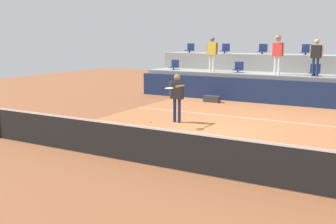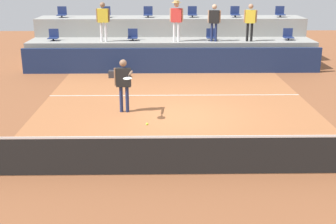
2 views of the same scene
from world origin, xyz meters
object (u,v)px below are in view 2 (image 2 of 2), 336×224
(stadium_chair_lower_right, at_px, (211,35))
(equipment_bag, at_px, (118,74))
(stadium_chair_lower_far_right, at_px, (288,35))
(stadium_chair_upper_mid_left, at_px, (148,13))
(tennis_ball, at_px, (147,124))
(spectator_leaning_on_rail, at_px, (214,19))
(stadium_chair_upper_far_left, at_px, (62,13))
(spectator_in_grey, at_px, (250,19))
(stadium_chair_upper_left, at_px, (106,13))
(spectator_in_white, at_px, (103,18))
(tennis_player, at_px, (124,81))
(spectator_with_hat, at_px, (176,16))
(stadium_chair_lower_far_left, at_px, (53,36))
(stadium_chair_upper_far_right, at_px, (280,13))
(stadium_chair_upper_right, at_px, (235,13))
(stadium_chair_lower_left, at_px, (133,36))
(stadium_chair_upper_mid_right, at_px, (192,13))

(stadium_chair_lower_right, bearing_deg, equipment_bag, -153.50)
(stadium_chair_lower_far_right, distance_m, equipment_bag, 8.03)
(stadium_chair_upper_mid_left, xyz_separation_m, tennis_ball, (0.27, -11.61, -1.63))
(spectator_leaning_on_rail, bearing_deg, stadium_chair_upper_mid_left, 143.82)
(stadium_chair_upper_far_left, relative_size, spectator_leaning_on_rail, 0.32)
(spectator_in_grey, height_order, tennis_ball, spectator_in_grey)
(stadium_chair_upper_left, relative_size, spectator_in_white, 0.30)
(tennis_player, distance_m, spectator_with_hat, 6.77)
(stadium_chair_upper_far_left, height_order, tennis_player, stadium_chair_upper_far_left)
(spectator_leaning_on_rail, bearing_deg, stadium_chair_lower_far_left, 176.97)
(stadium_chair_lower_right, relative_size, equipment_bag, 0.68)
(stadium_chair_upper_far_right, xyz_separation_m, tennis_player, (-7.03, -8.56, -1.28))
(tennis_ball, bearing_deg, equipment_bag, 100.69)
(stadium_chair_lower_far_right, height_order, stadium_chair_upper_right, stadium_chair_upper_right)
(stadium_chair_lower_left, height_order, stadium_chair_upper_right, stadium_chair_upper_right)
(stadium_chair_lower_far_left, bearing_deg, stadium_chair_upper_far_right, 9.51)
(stadium_chair_lower_far_right, height_order, stadium_chair_upper_far_right, stadium_chair_upper_far_right)
(spectator_with_hat, height_order, tennis_ball, spectator_with_hat)
(spectator_leaning_on_rail, distance_m, equipment_bag, 4.96)
(stadium_chair_lower_far_left, bearing_deg, tennis_ball, -65.24)
(tennis_player, xyz_separation_m, spectator_in_grey, (5.13, 6.38, 1.20))
(stadium_chair_lower_right, distance_m, stadium_chair_lower_far_right, 3.53)
(stadium_chair_lower_far_right, xyz_separation_m, equipment_bag, (-7.65, -2.05, -1.31))
(spectator_leaning_on_rail, bearing_deg, tennis_player, -118.98)
(stadium_chair_upper_far_left, bearing_deg, stadium_chair_lower_far_right, -9.59)
(stadium_chair_upper_far_right, xyz_separation_m, spectator_leaning_on_rail, (-3.50, -2.18, -0.09))
(stadium_chair_upper_far_right, relative_size, spectator_leaning_on_rail, 0.32)
(stadium_chair_upper_mid_left, relative_size, tennis_ball, 7.65)
(stadium_chair_lower_far_left, distance_m, spectator_in_grey, 8.89)
(stadium_chair_lower_right, bearing_deg, tennis_ball, -105.13)
(stadium_chair_lower_left, relative_size, spectator_in_grey, 0.32)
(stadium_chair_lower_right, xyz_separation_m, stadium_chair_upper_mid_right, (-0.75, 1.80, 0.85))
(stadium_chair_lower_far_right, xyz_separation_m, spectator_in_white, (-8.38, -0.38, 0.83))
(stadium_chair_lower_far_left, relative_size, stadium_chair_lower_left, 1.00)
(stadium_chair_lower_right, bearing_deg, stadium_chair_upper_far_right, 26.81)
(stadium_chair_upper_mid_left, xyz_separation_m, stadium_chair_upper_far_right, (6.48, 0.00, 0.00))
(spectator_with_hat, distance_m, tennis_ball, 9.63)
(spectator_leaning_on_rail, bearing_deg, stadium_chair_upper_far_right, 31.98)
(stadium_chair_lower_right, distance_m, equipment_bag, 4.78)
(spectator_in_grey, bearing_deg, stadium_chair_upper_mid_left, 154.55)
(stadium_chair_lower_left, relative_size, stadium_chair_upper_mid_right, 1.00)
(stadium_chair_upper_far_left, bearing_deg, equipment_bag, -52.04)
(stadium_chair_upper_right, relative_size, spectator_leaning_on_rail, 0.32)
(stadium_chair_upper_left, height_order, stadium_chair_upper_mid_left, same)
(spectator_in_white, relative_size, spectator_with_hat, 0.96)
(stadium_chair_lower_left, relative_size, stadium_chair_upper_far_left, 1.00)
(stadium_chair_upper_far_left, xyz_separation_m, spectator_leaning_on_rail, (7.19, -2.18, -0.09))
(stadium_chair_lower_right, distance_m, stadium_chair_upper_mid_left, 3.54)
(stadium_chair_lower_far_left, xyz_separation_m, stadium_chair_upper_far_right, (10.74, 1.80, 0.85))
(stadium_chair_lower_left, relative_size, stadium_chair_lower_far_right, 1.00)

